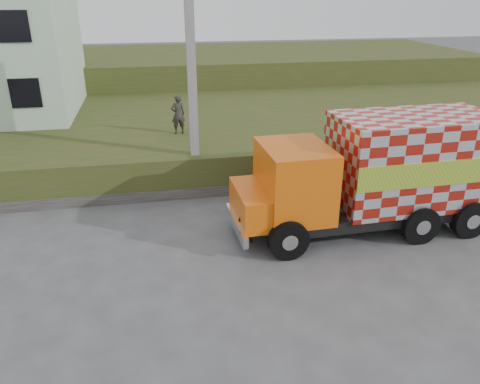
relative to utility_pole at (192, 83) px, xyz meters
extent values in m
plane|color=#474749|center=(1.00, -4.60, -4.08)|extent=(120.00, 120.00, 0.00)
cube|color=#2D4617|center=(1.00, 5.40, -3.33)|extent=(40.00, 12.00, 1.50)
cube|color=#2D4617|center=(1.00, 17.40, -2.58)|extent=(40.00, 12.00, 3.00)
cube|color=#595651|center=(-1.00, -0.40, -3.88)|extent=(16.00, 0.50, 0.40)
cube|color=gray|center=(0.00, 0.00, -0.08)|extent=(0.30, 0.30, 8.00)
cube|color=black|center=(5.08, -3.90, -3.39)|extent=(7.25, 2.55, 0.37)
cube|color=#D8570B|center=(2.55, -3.98, -2.23)|extent=(1.98, 2.49, 2.11)
cube|color=#D8570B|center=(1.33, -4.02, -2.86)|extent=(1.13, 2.25, 0.95)
cube|color=silver|center=(6.34, -3.86, -1.86)|extent=(4.93, 2.69, 2.74)
cube|color=yellow|center=(6.38, -5.14, -1.86)|extent=(4.85, 0.20, 0.74)
cube|color=yellow|center=(6.30, -2.57, -1.86)|extent=(4.85, 0.20, 0.74)
cube|color=silver|center=(0.81, -4.04, -3.49)|extent=(0.24, 2.43, 0.32)
cylinder|color=black|center=(2.06, -5.21, -3.49)|extent=(1.17, 0.41, 1.16)
cylinder|color=black|center=(1.98, -2.78, -3.49)|extent=(1.17, 0.41, 1.16)
cylinder|color=black|center=(6.17, -5.08, -3.49)|extent=(1.17, 0.41, 1.16)
cylinder|color=black|center=(6.09, -2.65, -3.49)|extent=(1.17, 0.41, 1.16)
cylinder|color=black|center=(7.86, -5.02, -3.49)|extent=(1.17, 0.41, 1.16)
cylinder|color=black|center=(7.78, -2.60, -3.49)|extent=(1.17, 0.41, 1.16)
imported|color=black|center=(0.94, -3.73, -3.43)|extent=(1.04, 1.65, 1.30)
imported|color=#292725|center=(-0.38, 2.80, -1.77)|extent=(0.65, 0.50, 1.61)
camera|label=1|loc=(-1.42, -16.23, 2.94)|focal=35.00mm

